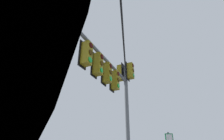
{
  "coord_description": "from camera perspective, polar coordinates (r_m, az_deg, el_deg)",
  "views": [
    {
      "loc": [
        6.55,
        -5.44,
        1.9
      ],
      "look_at": [
        0.27,
        -1.62,
        5.76
      ],
      "focal_mm": 29.32,
      "sensor_mm": 36.0,
      "label": 1
    }
  ],
  "objects": [
    {
      "name": "signal_mast_assembly",
      "position": [
        8.38,
        1.14,
        -5.08
      ],
      "size": [
        3.29,
        4.51,
        7.01
      ],
      "color": "slate",
      "rests_on": "ground"
    },
    {
      "name": "overhead_wire_span",
      "position": [
        11.33,
        4.19,
        1.44
      ],
      "size": [
        15.87,
        11.94,
        2.66
      ],
      "color": "black"
    }
  ]
}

